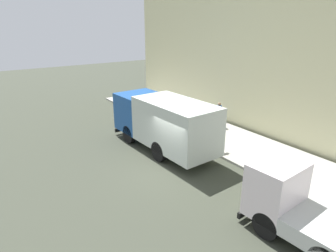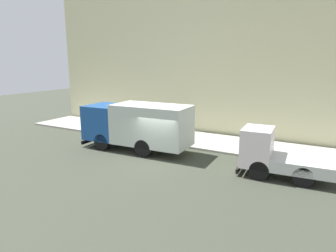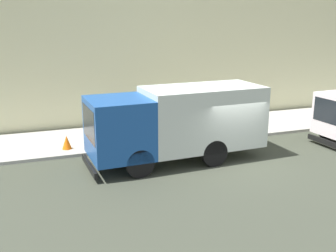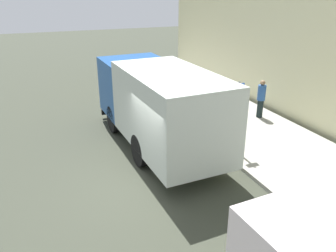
# 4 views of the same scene
# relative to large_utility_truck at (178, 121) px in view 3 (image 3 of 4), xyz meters

# --- Properties ---
(ground) EXTENTS (80.00, 80.00, 0.00)m
(ground) POSITION_rel_large_utility_truck_xyz_m (-1.11, -2.20, -1.73)
(ground) COLOR #393D31
(sidewalk) EXTENTS (4.28, 30.00, 0.14)m
(sidewalk) POSITION_rel_large_utility_truck_xyz_m (4.03, -2.20, -1.67)
(sidewalk) COLOR #A2A097
(sidewalk) RESTS_ON ground
(building_facade) EXTENTS (0.50, 30.00, 11.61)m
(building_facade) POSITION_rel_large_utility_truck_xyz_m (6.67, -2.20, 4.07)
(building_facade) COLOR beige
(building_facade) RESTS_ON ground
(large_utility_truck) EXTENTS (2.81, 7.44, 3.07)m
(large_utility_truck) POSITION_rel_large_utility_truck_xyz_m (0.00, 0.00, 0.00)
(large_utility_truck) COLOR #1A4B96
(large_utility_truck) RESTS_ON ground
(pedestrian_walking) EXTENTS (0.40, 0.40, 1.76)m
(pedestrian_walking) POSITION_rel_large_utility_truck_xyz_m (2.89, 2.12, -0.67)
(pedestrian_walking) COLOR #50374B
(pedestrian_walking) RESTS_ON sidewalk
(pedestrian_standing) EXTENTS (0.42, 0.42, 1.69)m
(pedestrian_standing) POSITION_rel_large_utility_truck_xyz_m (5.19, 0.84, -0.70)
(pedestrian_standing) COLOR black
(pedestrian_standing) RESTS_ON sidewalk
(traffic_cone_orange) EXTENTS (0.43, 0.43, 0.61)m
(traffic_cone_orange) POSITION_rel_large_utility_truck_xyz_m (2.77, 4.24, -1.29)
(traffic_cone_orange) COLOR orange
(traffic_cone_orange) RESTS_ON sidewalk
(street_sign_post) EXTENTS (0.44, 0.08, 2.52)m
(street_sign_post) POSITION_rel_large_utility_truck_xyz_m (2.34, -1.59, -0.11)
(street_sign_post) COLOR #4C5156
(street_sign_post) RESTS_ON sidewalk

